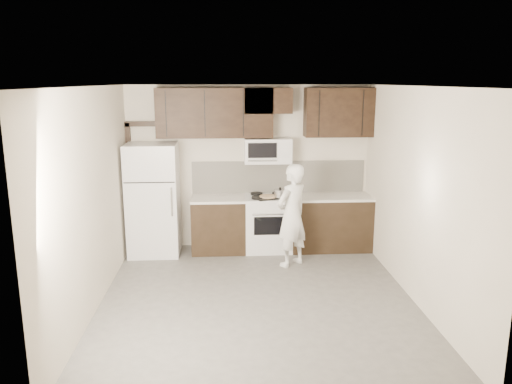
{
  "coord_description": "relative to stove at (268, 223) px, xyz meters",
  "views": [
    {
      "loc": [
        -0.38,
        -5.97,
        2.77
      ],
      "look_at": [
        0.04,
        0.9,
        1.22
      ],
      "focal_mm": 35.0,
      "sensor_mm": 36.0,
      "label": 1
    }
  ],
  "objects": [
    {
      "name": "upper_cabinets",
      "position": [
        -0.09,
        0.14,
        1.82
      ],
      "size": [
        3.48,
        0.35,
        0.78
      ],
      "color": "black",
      "rests_on": "back_wall"
    },
    {
      "name": "counter_run",
      "position": [
        0.3,
        0.0,
        -0.0
      ],
      "size": [
        2.95,
        0.64,
        0.91
      ],
      "color": "black",
      "rests_on": "floor"
    },
    {
      "name": "refrigerator",
      "position": [
        -1.85,
        -0.05,
        0.44
      ],
      "size": [
        0.8,
        0.76,
        1.8
      ],
      "color": "silver",
      "rests_on": "floor"
    },
    {
      "name": "ceiling",
      "position": [
        -0.3,
        -1.94,
        2.24
      ],
      "size": [
        4.5,
        4.5,
        0.0
      ],
      "primitive_type": "plane",
      "rotation": [
        3.14,
        0.0,
        0.0
      ],
      "color": "white",
      "rests_on": "back_wall"
    },
    {
      "name": "backsplash",
      "position": [
        0.2,
        0.3,
        0.72
      ],
      "size": [
        2.9,
        0.02,
        0.54
      ],
      "primitive_type": "cube",
      "color": "beige",
      "rests_on": "counter_run"
    },
    {
      "name": "back_wall",
      "position": [
        -0.3,
        0.31,
        0.89
      ],
      "size": [
        4.0,
        0.0,
        4.0
      ],
      "primitive_type": "plane",
      "rotation": [
        1.57,
        0.0,
        0.0
      ],
      "color": "beige",
      "rests_on": "ground"
    },
    {
      "name": "stove",
      "position": [
        0.0,
        0.0,
        0.0
      ],
      "size": [
        0.76,
        0.66,
        0.94
      ],
      "color": "silver",
      "rests_on": "floor"
    },
    {
      "name": "baking_tray",
      "position": [
        -0.01,
        -0.12,
        0.46
      ],
      "size": [
        0.49,
        0.43,
        0.02
      ],
      "primitive_type": "cube",
      "rotation": [
        0.0,
        0.0,
        0.35
      ],
      "color": "black",
      "rests_on": "counter_run"
    },
    {
      "name": "saucepan",
      "position": [
        0.18,
        -0.15,
        0.53
      ],
      "size": [
        0.34,
        0.2,
        0.18
      ],
      "color": "silver",
      "rests_on": "stove"
    },
    {
      "name": "pizza",
      "position": [
        -0.01,
        -0.12,
        0.48
      ],
      "size": [
        0.35,
        0.35,
        0.02
      ],
      "primitive_type": "cylinder",
      "rotation": [
        0.0,
        0.0,
        0.35
      ],
      "color": "beige",
      "rests_on": "baking_tray"
    },
    {
      "name": "microwave",
      "position": [
        -0.0,
        0.12,
        1.19
      ],
      "size": [
        0.76,
        0.42,
        0.4
      ],
      "color": "silver",
      "rests_on": "upper_cabinets"
    },
    {
      "name": "person",
      "position": [
        0.3,
        -0.73,
        0.32
      ],
      "size": [
        0.68,
        0.66,
        1.57
      ],
      "primitive_type": "imported",
      "rotation": [
        0.0,
        0.0,
        3.84
      ],
      "color": "white",
      "rests_on": "floor"
    },
    {
      "name": "floor",
      "position": [
        -0.3,
        -1.94,
        -0.46
      ],
      "size": [
        4.5,
        4.5,
        0.0
      ],
      "primitive_type": "plane",
      "color": "#54514F",
      "rests_on": "ground"
    },
    {
      "name": "door_trim",
      "position": [
        -2.22,
        0.27,
        0.79
      ],
      "size": [
        0.5,
        0.08,
        2.12
      ],
      "color": "black",
      "rests_on": "floor"
    }
  ]
}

